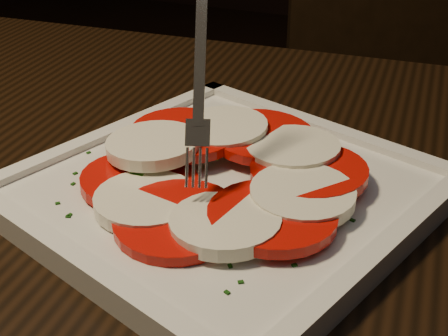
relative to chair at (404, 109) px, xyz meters
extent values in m
cube|color=black|center=(0.02, -0.76, 0.20)|extent=(1.24, 0.87, 0.04)
cylinder|color=black|center=(-0.54, -0.45, -0.18)|extent=(0.06, 0.06, 0.71)
cube|color=black|center=(0.03, -0.08, -0.08)|extent=(0.55, 0.55, 0.04)
cube|color=black|center=(-0.04, 0.09, 0.17)|extent=(0.40, 0.21, 0.46)
cylinder|color=black|center=(-0.20, 0.01, -0.33)|extent=(0.04, 0.04, 0.41)
cube|color=silver|center=(-0.06, -0.74, 0.22)|extent=(0.36, 0.36, 0.01)
cylinder|color=red|center=(-0.12, -0.76, 0.24)|extent=(0.09, 0.09, 0.02)
cylinder|color=white|center=(-0.10, -0.79, 0.24)|extent=(0.08, 0.08, 0.01)
cylinder|color=red|center=(-0.07, -0.80, 0.24)|extent=(0.09, 0.09, 0.01)
cylinder|color=white|center=(-0.04, -0.80, 0.24)|extent=(0.08, 0.08, 0.01)
cylinder|color=red|center=(-0.01, -0.77, 0.24)|extent=(0.09, 0.09, 0.01)
cylinder|color=white|center=(0.00, -0.74, 0.24)|extent=(0.08, 0.08, 0.01)
cylinder|color=red|center=(0.00, -0.71, 0.24)|extent=(0.09, 0.09, 0.01)
cylinder|color=white|center=(-0.02, -0.68, 0.24)|extent=(0.08, 0.08, 0.01)
cylinder|color=red|center=(-0.06, -0.67, 0.25)|extent=(0.09, 0.09, 0.01)
cylinder|color=white|center=(-0.09, -0.68, 0.25)|extent=(0.08, 0.08, 0.02)
cylinder|color=red|center=(-0.11, -0.70, 0.25)|extent=(0.09, 0.09, 0.01)
cylinder|color=white|center=(-0.13, -0.73, 0.25)|extent=(0.08, 0.08, 0.01)
cube|color=#1E530E|center=(-0.05, -0.69, 0.24)|extent=(0.03, 0.02, 0.00)
cube|color=#1E530E|center=(-0.09, -0.72, 0.24)|extent=(0.04, 0.03, 0.00)
cube|color=#1E530E|center=(-0.03, -0.73, 0.24)|extent=(0.02, 0.03, 0.00)
cube|color=#1E530E|center=(-0.03, -0.76, 0.24)|extent=(0.04, 0.03, 0.00)
cube|color=#1E530E|center=(-0.01, -0.71, 0.24)|extent=(0.03, 0.04, 0.00)
cube|color=#1E530E|center=(-0.03, -0.76, 0.24)|extent=(0.03, 0.02, 0.00)
cube|color=#1E530E|center=(-0.12, -0.76, 0.24)|extent=(0.03, 0.02, 0.00)
cube|color=#1E530E|center=(-0.12, -0.75, 0.24)|extent=(0.02, 0.03, 0.00)
cube|color=#1E530E|center=(0.01, -0.73, 0.24)|extent=(0.01, 0.05, 0.00)
cube|color=#1E530E|center=(-0.04, -0.76, 0.24)|extent=(0.02, 0.05, 0.00)
cube|color=#113A0A|center=(-0.17, -0.81, 0.23)|extent=(0.00, 0.00, 0.00)
cube|color=#113A0A|center=(-0.15, -0.74, 0.23)|extent=(0.00, 0.00, 0.00)
cube|color=#113A0A|center=(-0.17, -0.70, 0.23)|extent=(0.00, 0.00, 0.00)
cube|color=#113A0A|center=(-0.10, -0.81, 0.23)|extent=(0.00, 0.00, 0.00)
cube|color=#113A0A|center=(-0.18, -0.76, 0.23)|extent=(0.00, 0.00, 0.00)
cube|color=#113A0A|center=(0.04, -0.75, 0.23)|extent=(0.00, 0.00, 0.00)
cube|color=#113A0A|center=(-0.01, -0.85, 0.23)|extent=(0.00, 0.00, 0.00)
cube|color=#113A0A|center=(-0.13, -0.65, 0.23)|extent=(0.00, 0.00, 0.00)
cube|color=#113A0A|center=(-0.08, -0.65, 0.23)|extent=(0.00, 0.00, 0.00)
cube|color=#113A0A|center=(-0.01, -0.84, 0.23)|extent=(0.00, 0.00, 0.00)
cube|color=#113A0A|center=(0.03, -0.73, 0.23)|extent=(0.00, 0.00, 0.00)
cube|color=#113A0A|center=(-0.12, -0.81, 0.23)|extent=(0.00, 0.00, 0.00)
cube|color=#113A0A|center=(0.04, -0.70, 0.23)|extent=(0.00, 0.00, 0.00)
cube|color=#113A0A|center=(-0.17, -0.74, 0.23)|extent=(0.00, 0.00, 0.00)
cube|color=#113A0A|center=(-0.15, -0.82, 0.23)|extent=(0.00, 0.00, 0.00)
cube|color=#113A0A|center=(-0.17, -0.78, 0.23)|extent=(0.00, 0.00, 0.00)
cube|color=#113A0A|center=(-0.02, -0.83, 0.23)|extent=(0.00, 0.00, 0.00)
cube|color=#113A0A|center=(-0.15, -0.82, 0.23)|extent=(0.00, 0.00, 0.00)
cube|color=#113A0A|center=(-0.04, -0.65, 0.23)|extent=(0.00, 0.00, 0.00)
cube|color=#113A0A|center=(-0.16, -0.73, 0.23)|extent=(0.00, 0.00, 0.00)
cube|color=#113A0A|center=(0.02, -0.81, 0.23)|extent=(0.00, 0.00, 0.00)
cube|color=#113A0A|center=(-0.07, -0.83, 0.23)|extent=(0.00, 0.00, 0.00)
cube|color=#113A0A|center=(-0.13, -0.66, 0.23)|extent=(0.00, 0.00, 0.00)
cube|color=#113A0A|center=(-0.11, -0.81, 0.23)|extent=(0.00, 0.00, 0.00)
cube|color=#113A0A|center=(-0.10, -0.63, 0.23)|extent=(0.00, 0.00, 0.00)
cube|color=#113A0A|center=(-0.13, -0.65, 0.23)|extent=(0.00, 0.00, 0.00)
cube|color=#113A0A|center=(-0.01, -0.64, 0.23)|extent=(0.00, 0.00, 0.00)
cube|color=#113A0A|center=(-0.19, -0.73, 0.23)|extent=(0.00, 0.00, 0.00)
cube|color=#113A0A|center=(-0.02, -0.65, 0.23)|extent=(0.00, 0.00, 0.00)
camera|label=1|loc=(0.09, -1.11, 0.48)|focal=50.00mm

